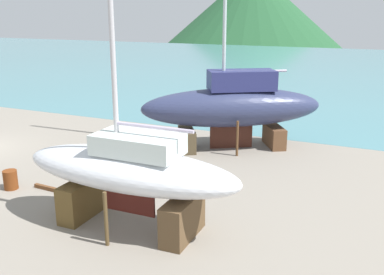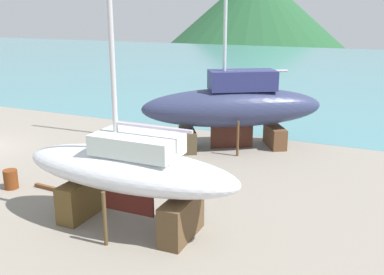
{
  "view_description": "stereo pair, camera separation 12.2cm",
  "coord_description": "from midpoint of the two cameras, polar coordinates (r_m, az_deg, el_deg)",
  "views": [
    {
      "loc": [
        18.56,
        -14.62,
        6.66
      ],
      "look_at": [
        11.59,
        0.94,
        1.75
      ],
      "focal_mm": 41.07,
      "sensor_mm": 36.0,
      "label": 1
    },
    {
      "loc": [
        18.67,
        -14.57,
        6.66
      ],
      "look_at": [
        11.59,
        0.94,
        1.75
      ],
      "focal_mm": 41.07,
      "sensor_mm": 36.0,
      "label": 2
    }
  ],
  "objects": [
    {
      "name": "sailboat_mid_port",
      "position": [
        21.82,
        5.14,
        4.15
      ],
      "size": [
        8.89,
        6.76,
        16.49
      ],
      "rotation": [
        0.0,
        0.0,
        3.7
      ],
      "color": "brown",
      "rests_on": "ground"
    },
    {
      "name": "headland_hill",
      "position": [
        144.16,
        7.69,
        13.28
      ],
      "size": [
        91.93,
        91.93,
        39.08
      ],
      "primitive_type": "cone",
      "color": "#255630",
      "rests_on": "ground"
    },
    {
      "name": "sea_water",
      "position": [
        58.48,
        5.47,
        9.45
      ],
      "size": [
        168.88,
        64.57,
        0.01
      ],
      "primitive_type": "cube",
      "color": "teal",
      "rests_on": "ground"
    },
    {
      "name": "barrel_by_slipway",
      "position": [
        18.52,
        -22.68,
        -5.08
      ],
      "size": [
        0.74,
        0.74,
        0.75
      ],
      "primitive_type": "cylinder",
      "rotation": [
        0.0,
        0.0,
        0.56
      ],
      "color": "brown",
      "rests_on": "ground"
    },
    {
      "name": "worker",
      "position": [
        18.49,
        -7.64,
        -2.46
      ],
      "size": [
        0.49,
        0.37,
        1.62
      ],
      "rotation": [
        0.0,
        0.0,
        5.03
      ],
      "color": "maroon",
      "rests_on": "ground"
    },
    {
      "name": "timber_short_cross",
      "position": [
        17.87,
        -17.93,
        -6.4
      ],
      "size": [
        1.73,
        0.24,
        0.15
      ],
      "primitive_type": "cube",
      "rotation": [
        0.0,
        0.0,
        3.08
      ],
      "color": "brown",
      "rests_on": "ground"
    },
    {
      "name": "sailboat_small_center",
      "position": [
        13.83,
        -8.38,
        -4.3
      ],
      "size": [
        7.39,
        2.79,
        12.21
      ],
      "rotation": [
        0.0,
        0.0,
        3.15
      ],
      "color": "brown",
      "rests_on": "ground"
    }
  ]
}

